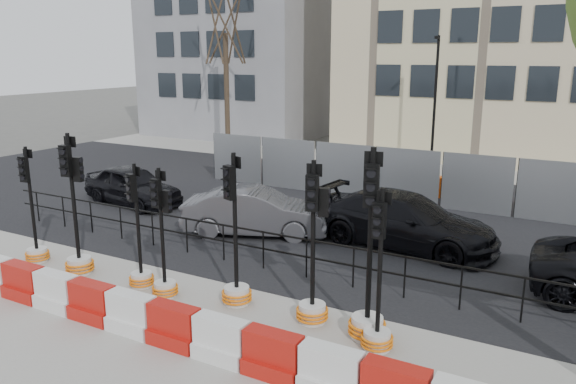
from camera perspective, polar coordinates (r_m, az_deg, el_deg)
The scene contains 21 objects.
ground at distance 13.22m, azimuth -5.24°, elevation -9.52°, with size 120.00×120.00×0.00m, color #51514C.
sidewalk_near at distance 11.12m, azimuth -14.20°, elevation -14.63°, with size 40.00×6.00×0.02m, color gray.
road at distance 19.07m, azimuth 6.59°, elevation -2.10°, with size 40.00×14.00×0.03m, color black.
sidewalk_far at distance 27.40m, azimuth 13.81°, elevation 2.49°, with size 40.00×4.00×0.02m, color gray.
building_grey at distance 38.24m, azimuth -4.44°, elevation 16.50°, with size 11.00×9.06×14.00m.
kerb_railing at distance 13.91m, azimuth -2.53°, elevation -5.23°, with size 18.00×0.04×1.00m.
heras_fencing at distance 21.45m, azimuth 9.47°, elevation 1.43°, with size 14.33×1.72×2.00m.
lamp_post_far at distance 25.86m, azimuth 14.69°, elevation 8.98°, with size 0.12×0.56×6.00m.
tree_bare_far at distance 31.17m, azimuth -6.42°, elevation 16.42°, with size 2.00×2.00×9.00m.
barrier_row at distance 11.09m, azimuth -13.59°, elevation -12.62°, with size 12.55×0.50×0.80m.
traffic_signal_a at distance 15.80m, azimuth -24.30°, elevation -4.38°, with size 0.59×0.59×3.02m.
traffic_signal_b at distance 14.49m, azimuth -20.60°, elevation -4.78°, with size 0.68×0.68×3.46m.
traffic_signal_c at distance 13.35m, azimuth -14.81°, elevation -6.94°, with size 0.57×0.57×2.91m.
traffic_signal_d at distance 12.65m, azimuth -12.49°, elevation -7.51°, with size 0.58×0.58×2.92m.
traffic_signal_e at distance 12.08m, azimuth -5.33°, elevation -8.35°, with size 0.65×0.65×3.30m.
traffic_signal_f at distance 11.21m, azimuth 2.55°, elevation -9.52°, with size 0.65×0.65×3.31m.
traffic_signal_g at distance 10.73m, azimuth 8.11°, elevation -10.97°, with size 0.72×0.72×3.66m.
traffic_signal_h at distance 10.44m, azimuth 9.08°, elevation -12.54°, with size 0.60×0.60×3.03m.
car_a at distance 20.66m, azimuth -15.53°, elevation 0.65°, with size 4.24×2.25×1.37m, color black.
car_b at distance 16.58m, azimuth -3.28°, elevation -2.01°, with size 4.52×2.96×1.41m, color #444448.
car_c at distance 15.88m, azimuth 11.74°, elevation -2.84°, with size 5.36×2.64×1.50m, color black.
Camera 1 is at (6.87, -10.00, 5.25)m, focal length 35.00 mm.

